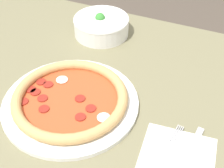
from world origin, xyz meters
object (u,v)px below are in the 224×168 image
at_px(knife, 185,164).
at_px(fork, 166,154).
at_px(pizza, 70,100).
at_px(bowl, 101,25).

bearing_deg(knife, fork, 86.80).
bearing_deg(pizza, knife, -11.18).
xyz_separation_m(fork, knife, (0.04, -0.01, -0.00)).
relative_size(bowl, knife, 0.87).
bearing_deg(bowl, fork, -49.04).
height_order(bowl, fork, bowl).
distance_m(bowl, knife, 0.54).
bearing_deg(fork, bowl, 47.16).
bearing_deg(fork, pizza, 84.73).
relative_size(bowl, fork, 1.02).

